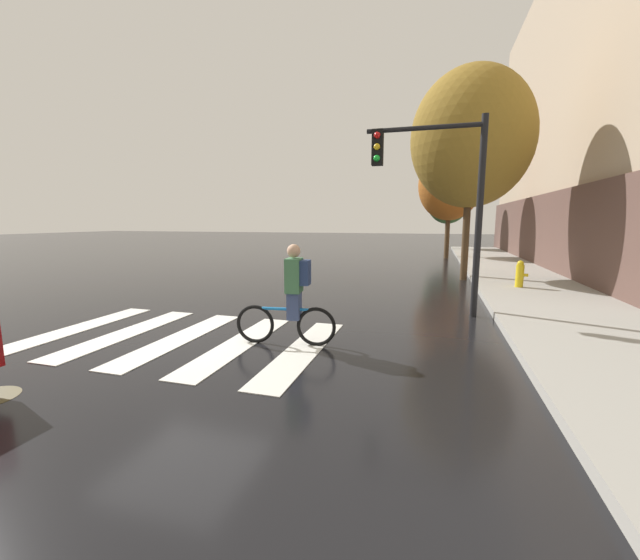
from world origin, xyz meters
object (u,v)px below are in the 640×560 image
at_px(fire_hydrant, 520,274).
at_px(street_tree_far, 448,199).
at_px(street_tree_near, 471,138).
at_px(cyclist, 292,296).
at_px(street_tree_mid, 450,185).
at_px(traffic_light_near, 439,183).

distance_m(fire_hydrant, street_tree_far, 16.85).
relative_size(fire_hydrant, street_tree_near, 0.11).
bearing_deg(cyclist, fire_hydrant, 54.02).
xyz_separation_m(cyclist, fire_hydrant, (4.65, 6.41, -0.31)).
height_order(street_tree_mid, street_tree_far, street_tree_mid).
distance_m(fire_hydrant, street_tree_mid, 10.90).
bearing_deg(traffic_light_near, fire_hydrant, 55.64).
xyz_separation_m(fire_hydrant, street_tree_far, (-1.59, 16.50, 3.02)).
bearing_deg(street_tree_far, street_tree_near, -89.20).
bearing_deg(street_tree_near, fire_hydrant, -56.41).
height_order(street_tree_near, street_tree_far, street_tree_near).
xyz_separation_m(fire_hydrant, street_tree_near, (-1.38, 2.08, 4.27)).
xyz_separation_m(cyclist, street_tree_near, (3.27, 8.49, 3.95)).
height_order(fire_hydrant, street_tree_near, street_tree_near).
bearing_deg(street_tree_mid, street_tree_far, 88.64).
bearing_deg(street_tree_far, cyclist, -97.63).
relative_size(cyclist, street_tree_far, 0.32).
relative_size(cyclist, traffic_light_near, 0.41).
bearing_deg(street_tree_near, cyclist, -111.05).
xyz_separation_m(street_tree_near, street_tree_far, (-0.20, 14.41, -1.24)).
relative_size(traffic_light_near, fire_hydrant, 5.38).
height_order(cyclist, street_tree_far, street_tree_far).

